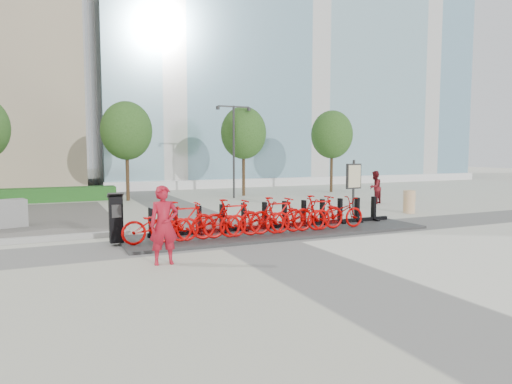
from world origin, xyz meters
name	(u,v)px	position (x,y,z in m)	size (l,w,h in m)	color
ground	(246,238)	(0.00, 0.00, 0.00)	(120.00, 120.00, 0.00)	beige
glass_building	(274,48)	(14.00, 26.00, 12.00)	(32.00, 16.00, 24.00)	teal
hedge_b	(54,195)	(-5.00, 13.20, 0.35)	(6.00, 1.20, 0.70)	#1A5A19
tree_1	(126,131)	(-1.50, 12.00, 3.59)	(2.60, 2.60, 5.10)	black
tree_2	(244,133)	(5.00, 12.00, 3.59)	(2.60, 2.60, 5.10)	black
tree_3	(332,135)	(11.00, 12.00, 3.59)	(2.60, 2.60, 5.10)	black
streetlamp	(234,140)	(4.00, 11.00, 3.13)	(2.00, 0.20, 5.00)	#242424
dock_pad	(281,232)	(1.30, 0.30, 0.04)	(9.60, 2.40, 0.08)	#2F2F2F
dock_rail_posts	(276,215)	(1.36, 0.77, 0.51)	(8.02, 0.50, 0.85)	black
bike_0	(158,225)	(-2.60, -0.05, 0.58)	(0.66, 1.89, 0.99)	#B10000
bike_1	(184,221)	(-1.88, -0.05, 0.63)	(0.52, 1.84, 1.10)	#B10000
bike_2	(209,221)	(-1.16, -0.05, 0.58)	(0.66, 1.89, 0.99)	#B10000
bike_3	(233,218)	(-0.44, -0.05, 0.63)	(0.52, 1.84, 1.10)	#B10000
bike_4	(256,218)	(0.28, -0.05, 0.58)	(0.66, 1.89, 0.99)	#B10000
bike_5	(277,215)	(1.00, -0.05, 0.63)	(0.52, 1.84, 1.10)	#B10000
bike_6	(298,215)	(1.72, -0.05, 0.58)	(0.66, 1.89, 0.99)	#B10000
bike_7	(318,212)	(2.44, -0.05, 0.63)	(0.52, 1.84, 1.10)	#B10000
bike_8	(338,213)	(3.16, -0.05, 0.58)	(0.66, 1.89, 0.99)	#B10000
kiosk	(116,218)	(-3.59, 0.52, 0.73)	(0.42, 0.36, 1.37)	black
worker_red	(164,225)	(-2.89, -2.08, 0.89)	(0.65, 0.42, 1.77)	maroon
pedestrian	(375,187)	(9.22, 5.60, 0.80)	(0.78, 0.61, 1.60)	#5C1015
construction_barrel	(409,202)	(8.32, 2.30, 0.47)	(0.49, 0.49, 0.94)	orange
map_sign	(354,179)	(5.83, 2.74, 1.46)	(0.73, 0.19, 2.20)	#242424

